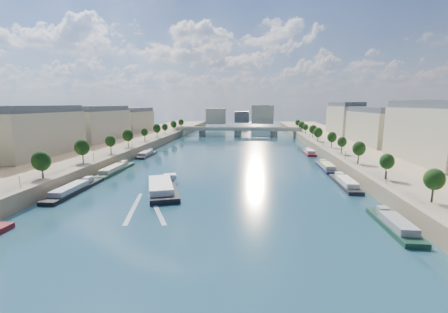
# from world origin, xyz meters

# --- Properties ---
(ground) EXTENTS (700.00, 700.00, 0.00)m
(ground) POSITION_xyz_m (0.00, 100.00, 0.00)
(ground) COLOR #0D2E3A
(ground) RESTS_ON ground
(quay_left) EXTENTS (44.00, 520.00, 5.00)m
(quay_left) POSITION_xyz_m (-72.00, 100.00, 2.50)
(quay_left) COLOR #9E8460
(quay_left) RESTS_ON ground
(quay_right) EXTENTS (44.00, 520.00, 5.00)m
(quay_right) POSITION_xyz_m (72.00, 100.00, 2.50)
(quay_right) COLOR #9E8460
(quay_right) RESTS_ON ground
(pave_left) EXTENTS (14.00, 520.00, 0.10)m
(pave_left) POSITION_xyz_m (-57.00, 100.00, 5.05)
(pave_left) COLOR gray
(pave_left) RESTS_ON quay_left
(pave_right) EXTENTS (14.00, 520.00, 0.10)m
(pave_right) POSITION_xyz_m (57.00, 100.00, 5.05)
(pave_right) COLOR gray
(pave_right) RESTS_ON quay_right
(trees_left) EXTENTS (4.80, 268.80, 8.26)m
(trees_left) POSITION_xyz_m (-55.00, 102.00, 10.48)
(trees_left) COLOR #382B1E
(trees_left) RESTS_ON ground
(trees_right) EXTENTS (4.80, 268.80, 8.26)m
(trees_right) POSITION_xyz_m (55.00, 110.00, 10.48)
(trees_right) COLOR #382B1E
(trees_right) RESTS_ON ground
(lamps_left) EXTENTS (0.36, 200.36, 4.28)m
(lamps_left) POSITION_xyz_m (-52.50, 90.00, 7.78)
(lamps_left) COLOR black
(lamps_left) RESTS_ON ground
(lamps_right) EXTENTS (0.36, 200.36, 4.28)m
(lamps_right) POSITION_xyz_m (52.50, 105.00, 7.78)
(lamps_right) COLOR black
(lamps_right) RESTS_ON ground
(buildings_left) EXTENTS (16.00, 226.00, 23.20)m
(buildings_left) POSITION_xyz_m (-85.00, 112.00, 16.45)
(buildings_left) COLOR #BEB492
(buildings_left) RESTS_ON ground
(buildings_right) EXTENTS (16.00, 226.00, 23.20)m
(buildings_right) POSITION_xyz_m (85.00, 112.00, 16.45)
(buildings_right) COLOR #BEB492
(buildings_right) RESTS_ON ground
(skyline) EXTENTS (79.00, 42.00, 22.00)m
(skyline) POSITION_xyz_m (3.19, 319.52, 14.66)
(skyline) COLOR #BEB492
(skyline) RESTS_ON ground
(bridge) EXTENTS (112.00, 12.00, 8.15)m
(bridge) POSITION_xyz_m (0.00, 221.01, 5.08)
(bridge) COLOR #C1B79E
(bridge) RESTS_ON ground
(tour_barge) EXTENTS (18.28, 31.64, 4.14)m
(tour_barge) POSITION_xyz_m (-17.20, 48.21, 1.20)
(tour_barge) COLOR black
(tour_barge) RESTS_ON ground
(wake) EXTENTS (16.04, 25.66, 0.04)m
(wake) POSITION_xyz_m (-17.20, 31.68, 0.02)
(wake) COLOR silver
(wake) RESTS_ON ground
(moored_barges_left) EXTENTS (5.00, 157.84, 3.60)m
(moored_barges_left) POSITION_xyz_m (-45.50, 42.84, 0.84)
(moored_barges_left) COLOR #1C253F
(moored_barges_left) RESTS_ON ground
(moored_barges_right) EXTENTS (5.00, 159.61, 3.60)m
(moored_barges_right) POSITION_xyz_m (45.50, 54.02, 0.84)
(moored_barges_right) COLOR black
(moored_barges_right) RESTS_ON ground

